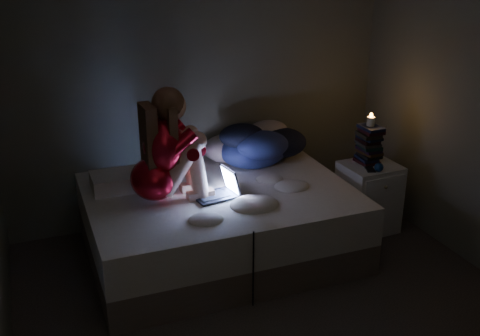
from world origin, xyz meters
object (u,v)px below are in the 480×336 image
laptop (215,184)px  woman (152,147)px  candle (370,124)px  phone (369,169)px  bed (219,221)px  nightstand (368,197)px

laptop → woman: bearing=158.3°
laptop → candle: candle is taller
woman → phone: bearing=-6.5°
woman → laptop: (0.46, -0.10, -0.34)m
woman → bed: bearing=1.5°
nightstand → phone: 0.35m
bed → candle: bearing=-0.1°
nightstand → candle: (0.01, 0.08, 0.68)m
bed → laptop: 0.45m
nightstand → candle: candle is taller
woman → candle: bearing=-1.5°
laptop → candle: (1.51, 0.13, 0.29)m
nightstand → woman: bearing=176.2°
bed → woman: (-0.54, -0.04, 0.75)m
bed → nightstand: size_ratio=3.37×
bed → candle: size_ratio=26.89×
candle → bed: bearing=179.9°
nightstand → phone: (-0.08, -0.09, 0.33)m
laptop → nightstand: size_ratio=0.54×
nightstand → phone: bearing=-134.0°
woman → laptop: woman is taller
bed → candle: candle is taller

